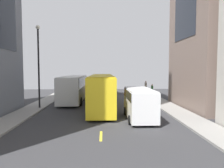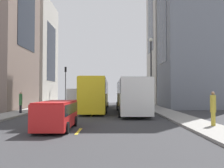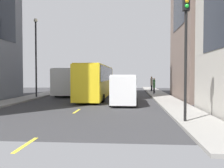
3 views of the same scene
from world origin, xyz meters
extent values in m
plane|color=#333335|center=(0.00, 0.00, 0.00)|extent=(41.15, 41.15, 0.00)
cube|color=gray|center=(-7.39, 0.00, 0.07)|extent=(2.38, 44.00, 0.15)
cube|color=gray|center=(7.39, 0.00, 0.07)|extent=(2.38, 44.00, 0.15)
cube|color=yellow|center=(0.00, -21.00, 0.01)|extent=(0.16, 2.00, 0.01)
cube|color=yellow|center=(0.00, -12.60, 0.01)|extent=(0.16, 2.00, 0.01)
cube|color=yellow|center=(0.00, -4.20, 0.01)|extent=(0.16, 2.00, 0.01)
cube|color=yellow|center=(0.00, 4.20, 0.01)|extent=(0.16, 2.00, 0.01)
cube|color=yellow|center=(0.00, 12.60, 0.01)|extent=(0.16, 2.00, 0.01)
cube|color=slate|center=(-12.75, -5.71, 13.43)|extent=(7.94, 7.98, 26.86)
cube|color=#1E232D|center=(-12.75, -5.71, 13.43)|extent=(8.02, 4.39, 14.78)
cube|color=#B7B2A8|center=(11.79, -14.94, 8.97)|extent=(6.02, 10.09, 17.94)
cube|color=#1E232D|center=(11.79, -14.94, 8.97)|extent=(6.08, 5.55, 9.87)
cube|color=silver|center=(-3.79, 2.35, 1.77)|extent=(2.55, 11.09, 3.00)
cube|color=black|center=(-3.79, 2.35, 2.62)|extent=(2.60, 10.20, 1.20)
cube|color=beige|center=(-3.79, 2.35, 3.31)|extent=(2.45, 10.65, 0.08)
cylinder|color=black|center=(-4.96, 5.79, 0.50)|extent=(0.46, 1.00, 1.00)
cylinder|color=black|center=(-2.61, 5.79, 0.50)|extent=(0.46, 1.00, 1.00)
cylinder|color=black|center=(-4.96, -1.08, 0.50)|extent=(0.46, 1.00, 1.00)
cylinder|color=black|center=(-2.61, -1.08, 0.50)|extent=(0.46, 1.00, 1.00)
cube|color=yellow|center=(-0.03, -1.93, 1.86)|extent=(2.45, 14.83, 3.30)
cube|color=black|center=(-0.03, -1.93, 2.72)|extent=(2.50, 13.64, 1.48)
cube|color=gold|center=(-0.03, -1.93, 3.55)|extent=(2.35, 14.24, 0.08)
cylinder|color=black|center=(-1.15, 2.67, 0.38)|extent=(0.44, 0.76, 0.76)
cylinder|color=black|center=(1.10, 2.67, 0.38)|extent=(0.44, 0.76, 0.76)
cylinder|color=black|center=(-1.15, -6.53, 0.38)|extent=(0.44, 0.76, 0.76)
cylinder|color=black|center=(1.10, -6.53, 0.38)|extent=(0.44, 0.76, 0.76)
cube|color=white|center=(3.18, -8.16, 1.35)|extent=(2.05, 5.63, 2.30)
cube|color=black|center=(3.18, -8.16, 2.10)|extent=(2.09, 5.18, 0.69)
cube|color=silver|center=(3.18, -8.16, 2.54)|extent=(1.97, 5.40, 0.08)
cylinder|color=black|center=(2.24, -6.41, 0.36)|extent=(0.37, 0.72, 0.72)
cylinder|color=black|center=(4.13, -6.41, 0.36)|extent=(0.37, 0.72, 0.72)
cylinder|color=black|center=(2.24, -9.90, 0.36)|extent=(0.37, 0.72, 0.72)
cylinder|color=black|center=(4.13, -9.90, 0.36)|extent=(0.37, 0.72, 0.72)
cube|color=red|center=(1.35, 12.02, 0.86)|extent=(1.73, 4.37, 1.38)
cube|color=black|center=(1.35, 12.02, 1.21)|extent=(1.77, 4.02, 0.58)
cube|color=#A91A1A|center=(1.35, 12.02, 1.59)|extent=(1.66, 4.19, 0.08)
cylinder|color=black|center=(0.56, 13.37, 0.31)|extent=(0.31, 0.62, 0.62)
cylinder|color=black|center=(2.15, 13.37, 0.31)|extent=(0.31, 0.62, 0.62)
cylinder|color=black|center=(0.56, 10.67, 0.31)|extent=(0.31, 0.62, 0.62)
cylinder|color=black|center=(2.15, 10.67, 0.31)|extent=(0.31, 0.62, 0.62)
cylinder|color=black|center=(6.89, 3.29, 0.52)|extent=(0.23, 0.23, 0.74)
cylinder|color=#336B38|center=(6.89, 3.29, 1.43)|extent=(0.30, 0.30, 1.08)
sphere|color=tan|center=(6.89, 3.29, 2.08)|extent=(0.22, 0.22, 0.22)
cylinder|color=gold|center=(-7.91, 11.52, 0.55)|extent=(0.25, 0.25, 0.80)
cylinder|color=gold|center=(-7.91, 11.52, 1.46)|extent=(0.34, 0.34, 1.03)
sphere|color=#8C6647|center=(-7.91, 11.52, 2.08)|extent=(0.20, 0.20, 0.20)
cylinder|color=black|center=(6.59, -16.64, 2.98)|extent=(0.14, 0.14, 5.66)
cube|color=black|center=(6.59, -16.64, 6.26)|extent=(0.32, 0.32, 0.90)
sphere|color=red|center=(6.59, -16.82, 6.51)|extent=(0.20, 0.20, 0.20)
sphere|color=orange|center=(6.59, -16.82, 6.26)|extent=(0.20, 0.20, 0.20)
sphere|color=green|center=(6.59, -16.82, 6.01)|extent=(0.20, 0.20, 0.20)
cylinder|color=black|center=(-6.69, -2.99, 4.29)|extent=(0.18, 0.18, 8.28)
sphere|color=silver|center=(-6.69, -2.99, 8.61)|extent=(0.44, 0.44, 0.44)
camera|label=1|loc=(0.19, -25.68, 4.14)|focal=33.94mm
camera|label=2|loc=(-1.82, 25.37, 2.19)|focal=36.99mm
camera|label=3|loc=(3.77, -29.52, 2.51)|focal=39.35mm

